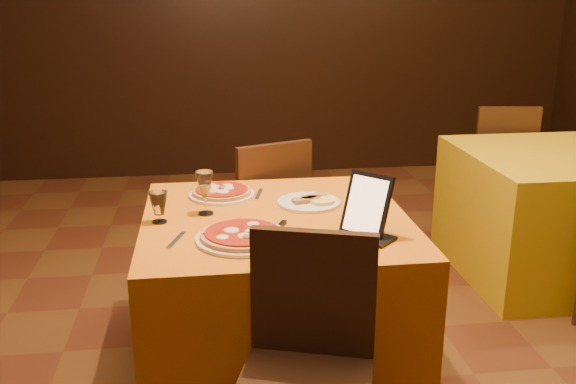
{
  "coord_description": "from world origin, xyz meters",
  "views": [
    {
      "loc": [
        -0.41,
        -2.38,
        1.65
      ],
      "look_at": [
        -0.08,
        0.11,
        0.86
      ],
      "focal_mm": 40.0,
      "sensor_mm": 36.0,
      "label": 1
    }
  ],
  "objects": [
    {
      "name": "fork_far",
      "position": [
        -0.17,
        0.43,
        0.75
      ],
      "size": [
        0.05,
        0.16,
        0.01
      ],
      "primitive_type": "cube",
      "rotation": [
        0.0,
        0.0,
        1.34
      ],
      "color": "#B1B1B8",
      "rests_on": "main_table"
    },
    {
      "name": "pizza_far",
      "position": [
        -0.34,
        0.44,
        0.77
      ],
      "size": [
        0.3,
        0.3,
        0.03
      ],
      "rotation": [
        0.0,
        0.0,
        0.4
      ],
      "color": "white",
      "rests_on": "main_table"
    },
    {
      "name": "pizza_near",
      "position": [
        -0.28,
        -0.12,
        0.77
      ],
      "size": [
        0.36,
        0.36,
        0.03
      ],
      "rotation": [
        0.0,
        0.0,
        -0.37
      ],
      "color": "white",
      "rests_on": "main_table"
    },
    {
      "name": "wall_back",
      "position": [
        0.0,
        3.5,
        1.4
      ],
      "size": [
        6.0,
        0.01,
        2.8
      ],
      "primitive_type": "cube",
      "color": "black",
      "rests_on": "floor"
    },
    {
      "name": "wine_glass",
      "position": [
        -0.42,
        0.2,
        0.84
      ],
      "size": [
        0.1,
        0.1,
        0.19
      ],
      "primitive_type": null,
      "rotation": [
        0.0,
        0.0,
        0.28
      ],
      "color": "#D8CE7B",
      "rests_on": "main_table"
    },
    {
      "name": "tablet",
      "position": [
        0.19,
        -0.12,
        0.87
      ],
      "size": [
        0.2,
        0.2,
        0.23
      ],
      "primitive_type": "cube",
      "rotation": [
        -0.35,
        0.0,
        -0.8
      ],
      "color": "black",
      "rests_on": "main_table"
    },
    {
      "name": "knife",
      "position": [
        -0.16,
        -0.07,
        0.75
      ],
      "size": [
        0.1,
        0.2,
        0.01
      ],
      "primitive_type": "cube",
      "rotation": [
        0.0,
        0.0,
        1.13
      ],
      "color": "#B3B3BA",
      "rests_on": "main_table"
    },
    {
      "name": "chair_main_far",
      "position": [
        -0.13,
        0.95,
        0.46
      ],
      "size": [
        0.57,
        0.57,
        0.91
      ],
      "primitive_type": null,
      "rotation": [
        0.0,
        0.0,
        3.51
      ],
      "color": "black",
      "rests_on": "floor"
    },
    {
      "name": "chair_side_far",
      "position": [
        1.65,
        1.83,
        0.46
      ],
      "size": [
        0.52,
        0.52,
        0.91
      ],
      "primitive_type": null,
      "rotation": [
        0.0,
        0.0,
        3.0
      ],
      "color": "black",
      "rests_on": "floor"
    },
    {
      "name": "side_table",
      "position": [
        1.65,
        1.0,
        0.38
      ],
      "size": [
        1.1,
        1.1,
        0.75
      ],
      "primitive_type": "cube",
      "color": "#BC940C",
      "rests_on": "floor"
    },
    {
      "name": "main_table",
      "position": [
        -0.13,
        0.13,
        0.38
      ],
      "size": [
        1.1,
        1.1,
        0.75
      ],
      "primitive_type": "cube",
      "color": "#C76A0C",
      "rests_on": "floor"
    },
    {
      "name": "fork_near",
      "position": [
        -0.53,
        -0.09,
        0.75
      ],
      "size": [
        0.07,
        0.17,
        0.01
      ],
      "primitive_type": "cube",
      "rotation": [
        0.0,
        0.0,
        1.25
      ],
      "color": "#A4A3A9",
      "rests_on": "main_table"
    },
    {
      "name": "cutlet_dish",
      "position": [
        0.03,
        0.27,
        0.76
      ],
      "size": [
        0.28,
        0.28,
        0.03
      ],
      "rotation": [
        0.0,
        0.0,
        -0.14
      ],
      "color": "white",
      "rests_on": "main_table"
    },
    {
      "name": "water_glass",
      "position": [
        -0.61,
        0.12,
        0.81
      ],
      "size": [
        0.06,
        0.06,
        0.13
      ],
      "primitive_type": null,
      "rotation": [
        0.0,
        0.0,
        0.06
      ],
      "color": "white",
      "rests_on": "main_table"
    }
  ]
}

